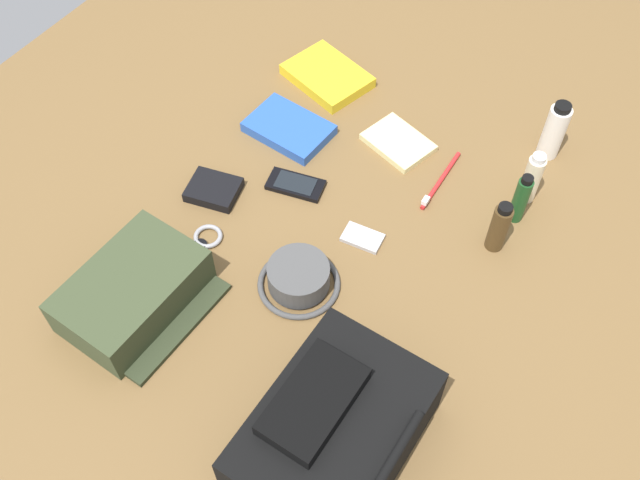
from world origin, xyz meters
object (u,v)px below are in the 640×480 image
object	(u,v)px
travel_guidebook	(289,129)
bucket_hat	(299,278)
media_player	(362,238)
lotion_bottle	(532,178)
paperback_novel	(327,76)
toothpaste_tube	(554,131)
toiletry_pouch	(134,293)
cell_phone	(296,185)
wallet	(214,190)
backpack	(333,431)
shampoo_bottle	(521,199)
wristwatch	(207,238)
notepad	(398,142)
toothbrush	(439,183)
cologne_bottle	(499,227)

from	to	relation	value
travel_guidebook	bucket_hat	bearing A→B (deg)	36.83
media_player	lotion_bottle	bearing A→B (deg)	140.08
paperback_novel	toothpaste_tube	bearing A→B (deg)	96.75
toiletry_pouch	lotion_bottle	size ratio (longest dim) A/B	2.11
cell_phone	wallet	world-z (taller)	wallet
toiletry_pouch	cell_phone	bearing A→B (deg)	167.68
bucket_hat	travel_guidebook	bearing A→B (deg)	-143.17
backpack	shampoo_bottle	xyz separation A→B (m)	(-0.64, 0.06, -0.01)
wristwatch	notepad	distance (m)	0.50
lotion_bottle	paperback_novel	world-z (taller)	lotion_bottle
cell_phone	notepad	bearing A→B (deg)	150.92
toothbrush	notepad	bearing A→B (deg)	-112.80
media_player	wristwatch	bearing A→B (deg)	-57.19
wallet	bucket_hat	bearing A→B (deg)	57.46
toiletry_pouch	notepad	xyz separation A→B (m)	(-0.66, 0.22, -0.04)
shampoo_bottle	wallet	xyz separation A→B (m)	(0.30, -0.59, -0.05)
paperback_novel	wristwatch	bearing A→B (deg)	5.18
cologne_bottle	bucket_hat	bearing A→B (deg)	-43.57
bucket_hat	paperback_novel	xyz separation A→B (m)	(-0.55, -0.28, -0.01)
wristwatch	notepad	size ratio (longest dim) A/B	0.47
toothpaste_tube	wristwatch	distance (m)	0.81
lotion_bottle	cologne_bottle	distance (m)	0.16
shampoo_bottle	travel_guidebook	world-z (taller)	shampoo_bottle
media_player	bucket_hat	bearing A→B (deg)	-16.17
travel_guidebook	notepad	world-z (taller)	travel_guidebook
lotion_bottle	toothbrush	distance (m)	0.20
cell_phone	wristwatch	distance (m)	0.24
toiletry_pouch	travel_guidebook	world-z (taller)	toiletry_pouch
bucket_hat	cologne_bottle	world-z (taller)	cologne_bottle
bucket_hat	shampoo_bottle	world-z (taller)	shampoo_bottle
paperback_novel	travel_guidebook	distance (m)	0.20
backpack	cell_phone	size ratio (longest dim) A/B	2.52
travel_guidebook	media_player	bearing A→B (deg)	60.27
backpack	wristwatch	xyz separation A→B (m)	(-0.24, -0.46, -0.06)
paperback_novel	wallet	size ratio (longest dim) A/B	2.10
shampoo_bottle	cell_phone	xyz separation A→B (m)	(0.18, -0.45, -0.06)
paperback_novel	wristwatch	world-z (taller)	paperback_novel
cologne_bottle	wallet	size ratio (longest dim) A/B	1.20
toothbrush	wristwatch	bearing A→B (deg)	-40.64
shampoo_bottle	wristwatch	bearing A→B (deg)	-52.21
toothbrush	bucket_hat	bearing A→B (deg)	-16.53
toiletry_pouch	cell_phone	size ratio (longest dim) A/B	2.09
toothbrush	wallet	distance (m)	0.50
toiletry_pouch	toothbrush	distance (m)	0.70
cell_phone	toothbrush	size ratio (longest dim) A/B	0.72
wallet	paperback_novel	bearing A→B (deg)	164.28
bucket_hat	shampoo_bottle	size ratio (longest dim) A/B	1.28
shampoo_bottle	notepad	size ratio (longest dim) A/B	0.88
bucket_hat	media_player	size ratio (longest dim) A/B	1.88
toiletry_pouch	bucket_hat	size ratio (longest dim) A/B	1.70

